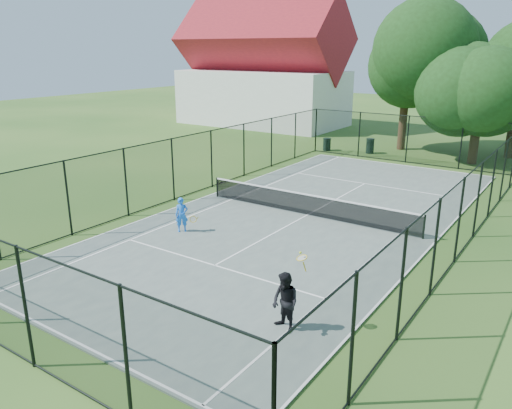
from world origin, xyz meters
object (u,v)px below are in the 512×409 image
Objects in this scene: tennis_net at (308,204)px; trash_bin_left at (327,144)px; trash_bin_right at (370,146)px; player_black at (285,302)px; player_blue at (182,215)px.

tennis_net is 15.01m from trash_bin_left.
player_black is (7.03, -23.01, 0.34)m from trash_bin_right.
trash_bin_right is (-3.03, 14.51, -0.06)m from tennis_net.
trash_bin_left is 18.56m from player_blue.
trash_bin_left is at bearing 98.86° from player_blue.
trash_bin_left is at bearing -165.84° from trash_bin_right.
tennis_net is at bearing 115.20° from player_black.
player_black is at bearing -28.93° from player_blue.
trash_bin_right is 24.06m from player_black.
player_blue is at bearing -81.14° from trash_bin_left.
tennis_net reaches higher than trash_bin_left.
tennis_net is 14.82m from trash_bin_right.
trash_bin_left is at bearing 113.47° from tennis_net.
tennis_net is 4.73× the size of player_black.
trash_bin_right reaches higher than trash_bin_left.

